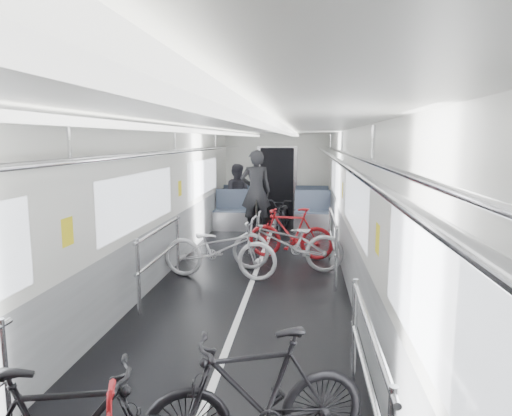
{
  "coord_description": "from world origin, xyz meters",
  "views": [
    {
      "loc": [
        0.82,
        -6.11,
        2.24
      ],
      "look_at": [
        0.0,
        1.39,
        1.1
      ],
      "focal_mm": 32.0,
      "sensor_mm": 36.0,
      "label": 1
    }
  ],
  "objects_px": {
    "bike_right_far": "(291,233)",
    "person_seated": "(236,193)",
    "bike_right_mid": "(287,242)",
    "bike_aisle": "(282,215)",
    "bike_left_far": "(220,248)",
    "bike_right_near": "(256,397)",
    "person_standing": "(256,191)"
  },
  "relations": [
    {
      "from": "person_seated",
      "to": "bike_right_far",
      "type": "bearing_deg",
      "value": 117.61
    },
    {
      "from": "bike_left_far",
      "to": "person_seated",
      "type": "relative_size",
      "value": 1.18
    },
    {
      "from": "bike_right_near",
      "to": "bike_right_mid",
      "type": "bearing_deg",
      "value": 159.95
    },
    {
      "from": "bike_right_far",
      "to": "person_standing",
      "type": "bearing_deg",
      "value": -151.62
    },
    {
      "from": "bike_right_mid",
      "to": "bike_aisle",
      "type": "relative_size",
      "value": 1.17
    },
    {
      "from": "bike_left_far",
      "to": "bike_right_mid",
      "type": "height_order",
      "value": "bike_right_mid"
    },
    {
      "from": "bike_right_near",
      "to": "person_standing",
      "type": "distance_m",
      "value": 8.08
    },
    {
      "from": "bike_right_mid",
      "to": "bike_aisle",
      "type": "xyz_separation_m",
      "value": [
        -0.25,
        3.31,
        -0.07
      ]
    },
    {
      "from": "bike_right_mid",
      "to": "bike_right_far",
      "type": "relative_size",
      "value": 1.17
    },
    {
      "from": "bike_right_near",
      "to": "person_seated",
      "type": "relative_size",
      "value": 1.0
    },
    {
      "from": "bike_left_far",
      "to": "person_standing",
      "type": "distance_m",
      "value": 3.87
    },
    {
      "from": "bike_right_mid",
      "to": "person_seated",
      "type": "xyz_separation_m",
      "value": [
        -1.56,
        4.47,
        0.3
      ]
    },
    {
      "from": "bike_aisle",
      "to": "bike_right_far",
      "type": "bearing_deg",
      "value": -75.84
    },
    {
      "from": "bike_right_near",
      "to": "bike_aisle",
      "type": "relative_size",
      "value": 0.97
    },
    {
      "from": "bike_right_far",
      "to": "person_seated",
      "type": "relative_size",
      "value": 1.02
    },
    {
      "from": "bike_right_far",
      "to": "person_standing",
      "type": "distance_m",
      "value": 2.68
    },
    {
      "from": "bike_left_far",
      "to": "person_seated",
      "type": "distance_m",
      "value": 5.03
    },
    {
      "from": "person_seated",
      "to": "bike_aisle",
      "type": "bearing_deg",
      "value": 142.15
    },
    {
      "from": "bike_right_mid",
      "to": "person_seated",
      "type": "bearing_deg",
      "value": -159.05
    },
    {
      "from": "person_standing",
      "to": "person_seated",
      "type": "distance_m",
      "value": 1.35
    },
    {
      "from": "bike_left_far",
      "to": "person_seated",
      "type": "height_order",
      "value": "person_seated"
    },
    {
      "from": "bike_left_far",
      "to": "person_seated",
      "type": "xyz_separation_m",
      "value": [
        -0.49,
        5.0,
        0.3
      ]
    },
    {
      "from": "bike_right_mid",
      "to": "person_standing",
      "type": "height_order",
      "value": "person_standing"
    },
    {
      "from": "bike_right_mid",
      "to": "person_standing",
      "type": "xyz_separation_m",
      "value": [
        -0.9,
        3.31,
        0.5
      ]
    },
    {
      "from": "bike_left_far",
      "to": "person_standing",
      "type": "xyz_separation_m",
      "value": [
        0.17,
        3.83,
        0.5
      ]
    },
    {
      "from": "bike_right_mid",
      "to": "person_seated",
      "type": "relative_size",
      "value": 1.2
    },
    {
      "from": "bike_left_far",
      "to": "bike_aisle",
      "type": "distance_m",
      "value": 3.92
    },
    {
      "from": "bike_right_near",
      "to": "bike_aisle",
      "type": "distance_m",
      "value": 8.01
    },
    {
      "from": "bike_right_mid",
      "to": "person_seated",
      "type": "distance_m",
      "value": 4.75
    },
    {
      "from": "bike_left_far",
      "to": "person_standing",
      "type": "height_order",
      "value": "person_standing"
    },
    {
      "from": "bike_left_far",
      "to": "person_standing",
      "type": "bearing_deg",
      "value": 3.13
    },
    {
      "from": "bike_right_far",
      "to": "bike_aisle",
      "type": "relative_size",
      "value": 1.0
    }
  ]
}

